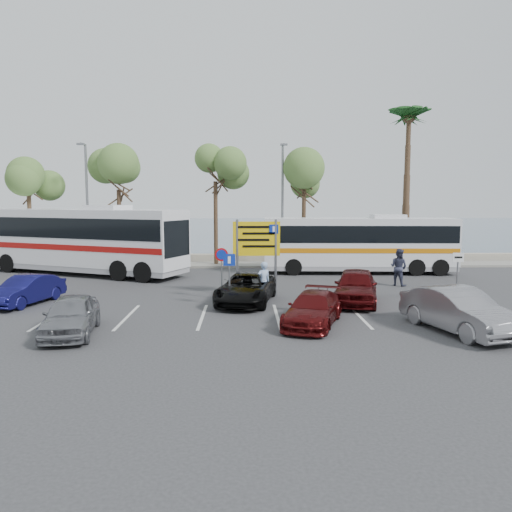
{
  "coord_description": "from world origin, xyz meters",
  "views": [
    {
      "loc": [
        0.42,
        -19.97,
        4.48
      ],
      "look_at": [
        0.97,
        3.0,
        1.91
      ],
      "focal_mm": 35.0,
      "sensor_mm": 36.0,
      "label": 1
    }
  ],
  "objects_px": {
    "car_blue": "(26,290)",
    "car_red": "(356,286)",
    "street_lamp_left": "(87,198)",
    "direction_sign": "(257,244)",
    "coach_bus_left": "(82,242)",
    "pedestrian_far": "(399,267)",
    "car_silver_b": "(458,310)",
    "car_silver_a": "(71,315)",
    "car_maroon": "(313,309)",
    "suv_black": "(246,289)",
    "coach_bus_right": "(359,246)",
    "pedestrian_near": "(263,282)",
    "street_lamp_right": "(283,199)"
  },
  "relations": [
    {
      "from": "car_red",
      "to": "suv_black",
      "type": "relative_size",
      "value": 0.95
    },
    {
      "from": "suv_black",
      "to": "pedestrian_near",
      "type": "xyz_separation_m",
      "value": [
        0.78,
        0.31,
        0.24
      ]
    },
    {
      "from": "direction_sign",
      "to": "car_blue",
      "type": "bearing_deg",
      "value": -170.37
    },
    {
      "from": "coach_bus_left",
      "to": "coach_bus_right",
      "type": "relative_size",
      "value": 1.15
    },
    {
      "from": "coach_bus_left",
      "to": "car_silver_b",
      "type": "distance_m",
      "value": 22.18
    },
    {
      "from": "coach_bus_left",
      "to": "coach_bus_right",
      "type": "xyz_separation_m",
      "value": [
        16.96,
        -0.0,
        -0.27
      ]
    },
    {
      "from": "street_lamp_left",
      "to": "direction_sign",
      "type": "bearing_deg",
      "value": -43.17
    },
    {
      "from": "car_silver_b",
      "to": "pedestrian_far",
      "type": "bearing_deg",
      "value": 67.67
    },
    {
      "from": "street_lamp_left",
      "to": "pedestrian_far",
      "type": "distance_m",
      "value": 20.41
    },
    {
      "from": "car_silver_b",
      "to": "street_lamp_left",
      "type": "bearing_deg",
      "value": 119.07
    },
    {
      "from": "coach_bus_left",
      "to": "car_silver_a",
      "type": "xyz_separation_m",
      "value": [
        4.08,
        -14.0,
        -1.29
      ]
    },
    {
      "from": "car_maroon",
      "to": "coach_bus_right",
      "type": "bearing_deg",
      "value": 90.18
    },
    {
      "from": "car_blue",
      "to": "pedestrian_far",
      "type": "xyz_separation_m",
      "value": [
        17.56,
        4.35,
        0.35
      ]
    },
    {
      "from": "coach_bus_left",
      "to": "car_maroon",
      "type": "xyz_separation_m",
      "value": [
        12.36,
        -12.92,
        -1.36
      ]
    },
    {
      "from": "direction_sign",
      "to": "car_red",
      "type": "xyz_separation_m",
      "value": [
        4.3,
        -1.8,
        -1.67
      ]
    },
    {
      "from": "car_silver_b",
      "to": "pedestrian_near",
      "type": "xyz_separation_m",
      "value": [
        -6.42,
        5.31,
        0.14
      ]
    },
    {
      "from": "car_silver_a",
      "to": "car_silver_b",
      "type": "bearing_deg",
      "value": -8.2
    },
    {
      "from": "car_silver_a",
      "to": "car_red",
      "type": "relative_size",
      "value": 0.87
    },
    {
      "from": "car_silver_b",
      "to": "car_red",
      "type": "bearing_deg",
      "value": 99.04
    },
    {
      "from": "direction_sign",
      "to": "car_maroon",
      "type": "height_order",
      "value": "direction_sign"
    },
    {
      "from": "coach_bus_right",
      "to": "car_blue",
      "type": "height_order",
      "value": "coach_bus_right"
    },
    {
      "from": "car_red",
      "to": "coach_bus_right",
      "type": "bearing_deg",
      "value": 90.75
    },
    {
      "from": "street_lamp_left",
      "to": "car_red",
      "type": "height_order",
      "value": "street_lamp_left"
    },
    {
      "from": "pedestrian_near",
      "to": "car_blue",
      "type": "bearing_deg",
      "value": -25.53
    },
    {
      "from": "coach_bus_left",
      "to": "car_silver_a",
      "type": "distance_m",
      "value": 14.64
    },
    {
      "from": "coach_bus_right",
      "to": "street_lamp_right",
      "type": "bearing_deg",
      "value": 146.14
    },
    {
      "from": "car_blue",
      "to": "car_maroon",
      "type": "xyz_separation_m",
      "value": [
        11.9,
        -3.92,
        -0.04
      ]
    },
    {
      "from": "car_blue",
      "to": "suv_black",
      "type": "height_order",
      "value": "suv_black"
    },
    {
      "from": "coach_bus_left",
      "to": "car_silver_a",
      "type": "relative_size",
      "value": 3.48
    },
    {
      "from": "car_red",
      "to": "coach_bus_left",
      "type": "bearing_deg",
      "value": 162.68
    },
    {
      "from": "car_maroon",
      "to": "car_red",
      "type": "relative_size",
      "value": 0.91
    },
    {
      "from": "car_blue",
      "to": "car_red",
      "type": "xyz_separation_m",
      "value": [
        14.3,
        -0.1,
        0.13
      ]
    },
    {
      "from": "coach_bus_right",
      "to": "car_red",
      "type": "distance_m",
      "value": 9.41
    },
    {
      "from": "coach_bus_left",
      "to": "car_silver_b",
      "type": "relative_size",
      "value": 2.94
    },
    {
      "from": "coach_bus_left",
      "to": "street_lamp_right",
      "type": "bearing_deg",
      "value": 13.62
    },
    {
      "from": "pedestrian_far",
      "to": "car_silver_b",
      "type": "bearing_deg",
      "value": 131.38
    },
    {
      "from": "car_silver_a",
      "to": "coach_bus_right",
      "type": "bearing_deg",
      "value": 39.19
    },
    {
      "from": "direction_sign",
      "to": "pedestrian_far",
      "type": "bearing_deg",
      "value": 19.35
    },
    {
      "from": "coach_bus_left",
      "to": "pedestrian_far",
      "type": "bearing_deg",
      "value": -14.46
    },
    {
      "from": "coach_bus_right",
      "to": "car_red",
      "type": "relative_size",
      "value": 2.64
    },
    {
      "from": "car_blue",
      "to": "car_red",
      "type": "relative_size",
      "value": 0.86
    },
    {
      "from": "suv_black",
      "to": "pedestrian_far",
      "type": "xyz_separation_m",
      "value": [
        8.06,
        4.35,
        0.33
      ]
    },
    {
      "from": "car_blue",
      "to": "pedestrian_far",
      "type": "distance_m",
      "value": 18.1
    },
    {
      "from": "car_silver_a",
      "to": "coach_bus_left",
      "type": "bearing_deg",
      "value": 98.05
    },
    {
      "from": "street_lamp_left",
      "to": "suv_black",
      "type": "relative_size",
      "value": 1.71
    },
    {
      "from": "pedestrian_near",
      "to": "car_silver_b",
      "type": "bearing_deg",
      "value": 113.13
    },
    {
      "from": "car_silver_a",
      "to": "pedestrian_near",
      "type": "xyz_separation_m",
      "value": [
        6.65,
        5.31,
        0.23
      ]
    },
    {
      "from": "street_lamp_right",
      "to": "coach_bus_left",
      "type": "bearing_deg",
      "value": -166.38
    },
    {
      "from": "car_silver_a",
      "to": "pedestrian_far",
      "type": "relative_size",
      "value": 1.98
    },
    {
      "from": "car_blue",
      "to": "car_red",
      "type": "bearing_deg",
      "value": 15.43
    }
  ]
}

